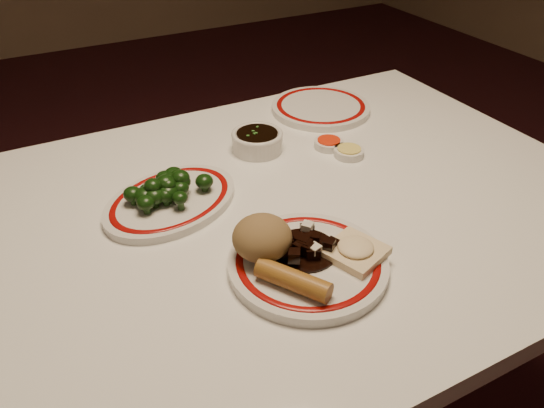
{
  "coord_description": "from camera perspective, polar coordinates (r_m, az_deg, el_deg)",
  "views": [
    {
      "loc": [
        -0.42,
        -0.71,
        1.31
      ],
      "look_at": [
        -0.08,
        -0.06,
        0.8
      ],
      "focal_mm": 35.0,
      "sensor_mm": 36.0,
      "label": 1
    }
  ],
  "objects": [
    {
      "name": "main_plate",
      "position": [
        0.83,
        3.87,
        -6.4
      ],
      "size": [
        0.3,
        0.3,
        0.02
      ],
      "color": "silver",
      "rests_on": "dining_table"
    },
    {
      "name": "broccoli_plate",
      "position": [
        0.99,
        -10.82,
        0.36
      ],
      "size": [
        0.32,
        0.31,
        0.02
      ],
      "color": "silver",
      "rests_on": "dining_table"
    },
    {
      "name": "dining_table",
      "position": [
        1.05,
        2.18,
        -3.63
      ],
      "size": [
        1.2,
        0.9,
        0.75
      ],
      "color": "white",
      "rests_on": "ground"
    },
    {
      "name": "broccoli_pile",
      "position": [
        0.97,
        -11.25,
        1.75
      ],
      "size": [
        0.16,
        0.1,
        0.05
      ],
      "color": "#23471C",
      "rests_on": "broccoli_plate"
    },
    {
      "name": "far_plate",
      "position": [
        1.34,
        5.25,
        10.31
      ],
      "size": [
        0.25,
        0.25,
        0.02
      ],
      "color": "silver",
      "rests_on": "dining_table"
    },
    {
      "name": "soy_bowl",
      "position": [
        1.15,
        -1.59,
        6.72
      ],
      "size": [
        0.11,
        0.11,
        0.04
      ],
      "color": "silver",
      "rests_on": "dining_table"
    },
    {
      "name": "fried_wonton",
      "position": [
        0.84,
        8.95,
        -4.92
      ],
      "size": [
        0.11,
        0.11,
        0.02
      ],
      "color": "beige",
      "rests_on": "main_plate"
    },
    {
      "name": "spring_roll",
      "position": [
        0.77,
        2.28,
        -8.16
      ],
      "size": [
        0.09,
        0.11,
        0.03
      ],
      "primitive_type": "cylinder",
      "rotation": [
        1.57,
        0.0,
        0.56
      ],
      "color": "#9A6726",
      "rests_on": "main_plate"
    },
    {
      "name": "mustard_dish",
      "position": [
        1.14,
        8.28,
        5.54
      ],
      "size": [
        0.06,
        0.06,
        0.02
      ],
      "color": "silver",
      "rests_on": "dining_table"
    },
    {
      "name": "stirfry_heap",
      "position": [
        0.84,
        3.7,
        -4.54
      ],
      "size": [
        0.11,
        0.11,
        0.03
      ],
      "color": "black",
      "rests_on": "main_plate"
    },
    {
      "name": "rice_mound",
      "position": [
        0.82,
        -1.06,
        -3.63
      ],
      "size": [
        0.09,
        0.09,
        0.07
      ],
      "primitive_type": "ellipsoid",
      "color": "olive",
      "rests_on": "main_plate"
    },
    {
      "name": "sweet_sour_dish",
      "position": [
        1.17,
        6.12,
        6.48
      ],
      "size": [
        0.06,
        0.06,
        0.02
      ],
      "color": "silver",
      "rests_on": "dining_table"
    }
  ]
}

